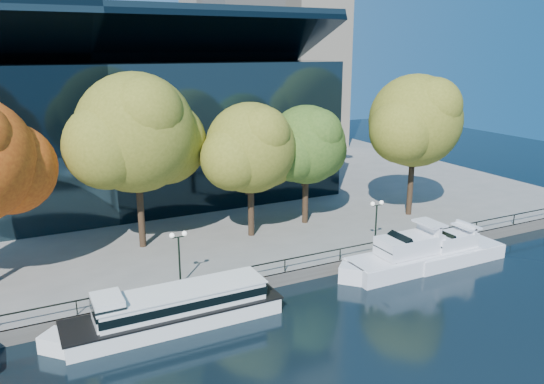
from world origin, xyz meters
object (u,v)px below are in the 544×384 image
cruiser_near (409,256)px  tree_4 (308,146)px  cruiser_far (451,251)px  tree_3 (252,150)px  tree_2 (138,135)px  tour_boat (170,309)px  lamp_2 (377,213)px  tree_5 (417,123)px  lamp_1 (179,246)px

cruiser_near → tree_4: bearing=103.5°
cruiser_far → tree_4: (-6.97, 12.01, 7.47)m
tree_3 → tree_4: (6.16, 0.96, -0.35)m
tree_2 → tree_4: tree_2 is taller
tour_boat → cruiser_far: size_ratio=1.53×
lamp_2 → tour_boat: bearing=-169.4°
tree_3 → tour_boat: bearing=-135.2°
cruiser_near → lamp_2: 4.49m
tour_boat → tree_2: size_ratio=1.05×
tour_boat → cruiser_far: (24.04, -0.23, -0.20)m
cruiser_near → tree_5: tree_5 is taller
lamp_1 → tree_2: bearing=92.4°
tree_3 → lamp_2: bearing=-41.7°
tree_2 → tree_5: tree_2 is taller
tree_2 → tree_4: (15.60, -0.62, -2.08)m
tour_boat → tree_2: bearing=83.3°
tree_2 → cruiser_near: bearing=-33.6°
lamp_1 → tree_3: bearing=38.6°
cruiser_near → lamp_1: lamp_1 is taller
lamp_2 → tree_2: bearing=153.3°
lamp_2 → tree_4: bearing=103.5°
lamp_1 → tree_5: bearing=12.4°
cruiser_far → cruiser_near: bearing=174.6°
cruiser_near → cruiser_far: cruiser_near is taller
cruiser_far → tree_3: size_ratio=0.84×
tour_boat → cruiser_far: bearing=-0.6°
tree_4 → tree_3: bearing=-171.1°
tree_2 → lamp_1: (0.37, -8.83, -6.61)m
tour_boat → lamp_2: size_ratio=3.81×
tree_4 → lamp_1: 17.89m
cruiser_far → tree_5: 13.89m
cruiser_near → tree_4: (-2.79, 11.62, 7.33)m
tree_4 → cruiser_near: bearing=-76.5°
cruiser_far → lamp_1: (-22.20, 3.80, 2.94)m
tour_boat → lamp_1: bearing=62.9°
tree_3 → tree_5: bearing=-5.1°
cruiser_far → tree_3: bearing=139.9°
cruiser_near → tree_2: tree_2 is taller
cruiser_near → cruiser_far: bearing=-5.4°
tour_boat → tree_5: 30.80m
cruiser_far → tree_5: (3.87, 9.54, 9.32)m
tree_5 → cruiser_near: bearing=-131.4°
tree_3 → cruiser_near: bearing=-50.0°
tree_2 → lamp_2: bearing=-26.7°
cruiser_far → tree_3: tree_3 is taller
tour_boat → tree_4: tree_4 is taller
tree_3 → lamp_2: 11.94m
tree_3 → lamp_1: size_ratio=2.98×
tree_2 → lamp_2: size_ratio=3.64×
tour_boat → lamp_1: 4.86m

